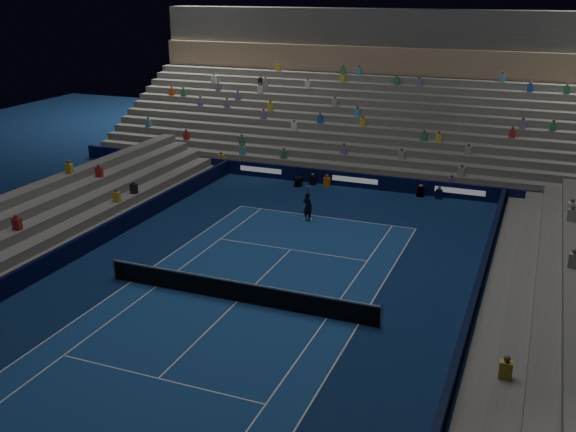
{
  "coord_description": "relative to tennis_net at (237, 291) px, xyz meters",
  "views": [
    {
      "loc": [
        11.54,
        -23.17,
        13.07
      ],
      "look_at": [
        0.0,
        6.0,
        2.0
      ],
      "focal_mm": 40.94,
      "sensor_mm": 36.0,
      "label": 1
    }
  ],
  "objects": [
    {
      "name": "grandstand_main",
      "position": [
        0.0,
        27.9,
        2.87
      ],
      "size": [
        44.0,
        15.2,
        11.2
      ],
      "color": "#64645F",
      "rests_on": "ground"
    },
    {
      "name": "ground",
      "position": [
        0.0,
        0.0,
        -0.5
      ],
      "size": [
        90.0,
        90.0,
        0.0
      ],
      "primitive_type": "plane",
      "color": "#0C214A",
      "rests_on": "ground"
    },
    {
      "name": "tennis_net",
      "position": [
        0.0,
        0.0,
        0.0
      ],
      "size": [
        12.9,
        0.1,
        1.1
      ],
      "color": "#B2B2B7",
      "rests_on": "ground"
    },
    {
      "name": "sponsor_barrier_far",
      "position": [
        0.0,
        18.5,
        -0.0
      ],
      "size": [
        44.0,
        0.25,
        1.0
      ],
      "primitive_type": "cube",
      "color": "black",
      "rests_on": "ground"
    },
    {
      "name": "grandstand_east",
      "position": [
        13.17,
        0.0,
        0.41
      ],
      "size": [
        5.0,
        37.0,
        2.5
      ],
      "color": "slate",
      "rests_on": "ground"
    },
    {
      "name": "tennis_player",
      "position": [
        -0.72,
        10.94,
        0.35
      ],
      "size": [
        0.72,
        0.57,
        1.72
      ],
      "primitive_type": "imported",
      "rotation": [
        0.0,
        0.0,
        2.85
      ],
      "color": "black",
      "rests_on": "ground"
    },
    {
      "name": "sponsor_barrier_east",
      "position": [
        9.7,
        0.0,
        -0.0
      ],
      "size": [
        0.25,
        37.0,
        1.0
      ],
      "primitive_type": "cube",
      "color": "black",
      "rests_on": "ground"
    },
    {
      "name": "broadcast_camera",
      "position": [
        -3.7,
        17.29,
        -0.18
      ],
      "size": [
        0.53,
        0.95,
        0.62
      ],
      "color": "black",
      "rests_on": "ground"
    },
    {
      "name": "grandstand_west",
      "position": [
        -13.17,
        0.0,
        0.41
      ],
      "size": [
        5.0,
        37.0,
        2.5
      ],
      "color": "slate",
      "rests_on": "ground"
    },
    {
      "name": "court_surface",
      "position": [
        0.0,
        0.0,
        -0.5
      ],
      "size": [
        10.97,
        23.77,
        0.01
      ],
      "primitive_type": "cube",
      "color": "navy",
      "rests_on": "ground"
    },
    {
      "name": "sponsor_barrier_west",
      "position": [
        -9.7,
        0.0,
        -0.0
      ],
      "size": [
        0.25,
        37.0,
        1.0
      ],
      "primitive_type": "cube",
      "color": "black",
      "rests_on": "ground"
    }
  ]
}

